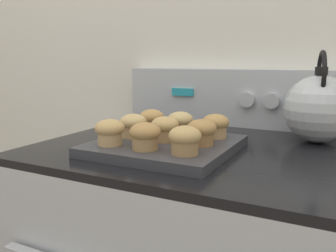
# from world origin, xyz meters

# --- Properties ---
(wall_back) EXTENTS (8.00, 0.05, 2.40)m
(wall_back) POSITION_xyz_m (0.00, 0.68, 1.20)
(wall_back) COLOR silver
(wall_back) RESTS_ON ground_plane
(control_panel) EXTENTS (0.73, 0.07, 0.18)m
(control_panel) POSITION_xyz_m (0.00, 0.63, 1.01)
(control_panel) COLOR #B7BABF
(control_panel) RESTS_ON stove_range
(muffin_pan) EXTENTS (0.31, 0.31, 0.02)m
(muffin_pan) POSITION_xyz_m (-0.04, 0.25, 0.93)
(muffin_pan) COLOR #38383D
(muffin_pan) RESTS_ON stove_range
(muffin_r0_c0) EXTENTS (0.07, 0.07, 0.06)m
(muffin_r0_c0) POSITION_xyz_m (-0.14, 0.16, 0.97)
(muffin_r0_c0) COLOR tan
(muffin_r0_c0) RESTS_ON muffin_pan
(muffin_r0_c1) EXTENTS (0.07, 0.07, 0.06)m
(muffin_r0_c1) POSITION_xyz_m (-0.04, 0.16, 0.97)
(muffin_r0_c1) COLOR #A37A4C
(muffin_r0_c1) RESTS_ON muffin_pan
(muffin_r0_c2) EXTENTS (0.07, 0.07, 0.06)m
(muffin_r0_c2) POSITION_xyz_m (0.05, 0.16, 0.97)
(muffin_r0_c2) COLOR #A37A4C
(muffin_r0_c2) RESTS_ON muffin_pan
(muffin_r1_c0) EXTENTS (0.07, 0.07, 0.06)m
(muffin_r1_c0) POSITION_xyz_m (-0.13, 0.25, 0.97)
(muffin_r1_c0) COLOR tan
(muffin_r1_c0) RESTS_ON muffin_pan
(muffin_r1_c1) EXTENTS (0.07, 0.07, 0.06)m
(muffin_r1_c1) POSITION_xyz_m (-0.04, 0.25, 0.97)
(muffin_r1_c1) COLOR tan
(muffin_r1_c1) RESTS_ON muffin_pan
(muffin_r1_c2) EXTENTS (0.07, 0.07, 0.06)m
(muffin_r1_c2) POSITION_xyz_m (0.05, 0.25, 0.97)
(muffin_r1_c2) COLOR olive
(muffin_r1_c2) RESTS_ON muffin_pan
(muffin_r2_c0) EXTENTS (0.07, 0.07, 0.06)m
(muffin_r2_c0) POSITION_xyz_m (-0.13, 0.34, 0.97)
(muffin_r2_c0) COLOR olive
(muffin_r2_c0) RESTS_ON muffin_pan
(muffin_r2_c1) EXTENTS (0.07, 0.07, 0.06)m
(muffin_r2_c1) POSITION_xyz_m (-0.05, 0.33, 0.97)
(muffin_r2_c1) COLOR #A37A4C
(muffin_r2_c1) RESTS_ON muffin_pan
(muffin_r2_c2) EXTENTS (0.07, 0.07, 0.06)m
(muffin_r2_c2) POSITION_xyz_m (0.05, 0.34, 0.97)
(muffin_r2_c2) COLOR tan
(muffin_r2_c2) RESTS_ON muffin_pan
(tea_kettle) EXTENTS (0.17, 0.21, 0.23)m
(tea_kettle) POSITION_xyz_m (0.26, 0.50, 1.01)
(tea_kettle) COLOR silver
(tea_kettle) RESTS_ON stove_range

